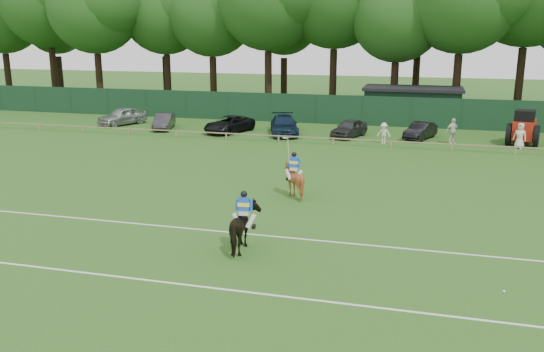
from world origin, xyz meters
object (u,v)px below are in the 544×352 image
(horse_chestnut, at_px, (294,180))
(utility_shed, at_px, (412,104))
(tractor, at_px, (524,128))
(sedan_silver, at_px, (122,116))
(suv_black, at_px, (229,124))
(estate_black, at_px, (420,131))
(spectator_mid, at_px, (452,131))
(spectator_right, at_px, (520,136))
(horse_dark, at_px, (244,228))
(hatch_grey, at_px, (349,128))
(spectator_left, at_px, (384,133))
(sedan_navy, at_px, (284,125))
(sedan_grey, at_px, (164,121))
(polo_ball, at_px, (504,291))

(horse_chestnut, distance_m, utility_shed, 25.84)
(utility_shed, distance_m, tractor, 11.72)
(sedan_silver, bearing_deg, suv_black, 17.53)
(suv_black, bearing_deg, estate_black, 23.52)
(spectator_mid, distance_m, spectator_right, 4.43)
(horse_dark, distance_m, tractor, 27.30)
(hatch_grey, distance_m, estate_black, 5.24)
(sedan_silver, xyz_separation_m, estate_black, (24.64, -0.24, -0.13))
(horse_dark, distance_m, spectator_right, 25.88)
(horse_chestnut, xyz_separation_m, spectator_left, (3.21, 14.78, -0.09))
(tractor, bearing_deg, sedan_navy, -165.89)
(sedan_navy, bearing_deg, sedan_silver, 159.06)
(horse_dark, distance_m, estate_black, 25.24)
(spectator_right, bearing_deg, suv_black, -159.09)
(suv_black, relative_size, hatch_grey, 1.19)
(horse_dark, relative_size, spectator_right, 1.18)
(sedan_silver, distance_m, sedan_grey, 4.49)
(sedan_silver, relative_size, spectator_left, 2.94)
(utility_shed, bearing_deg, horse_chestnut, -100.79)
(tractor, bearing_deg, horse_chestnut, -113.92)
(estate_black, relative_size, utility_shed, 0.44)
(sedan_navy, relative_size, spectator_mid, 2.71)
(suv_black, height_order, sedan_navy, sedan_navy)
(sedan_silver, distance_m, suv_black, 10.09)
(tractor, bearing_deg, sedan_silver, -167.96)
(suv_black, relative_size, polo_ball, 51.35)
(spectator_left, relative_size, utility_shed, 0.18)
(hatch_grey, height_order, estate_black, hatch_grey)
(sedan_navy, distance_m, estate_black, 10.25)
(sedan_silver, distance_m, spectator_mid, 26.89)
(sedan_grey, bearing_deg, sedan_silver, 150.55)
(sedan_grey, distance_m, polo_ball, 34.11)
(estate_black, bearing_deg, hatch_grey, -153.52)
(spectator_mid, bearing_deg, horse_dark, -143.79)
(spectator_left, height_order, tractor, tractor)
(hatch_grey, distance_m, polo_ball, 26.58)
(sedan_silver, relative_size, estate_black, 1.17)
(sedan_silver, bearing_deg, spectator_left, 17.55)
(spectator_left, relative_size, spectator_right, 0.84)
(sedan_silver, xyz_separation_m, sedan_navy, (14.42, -0.96, -0.02))
(sedan_navy, bearing_deg, spectator_left, -29.66)
(spectator_left, bearing_deg, estate_black, 53.80)
(suv_black, xyz_separation_m, sedan_navy, (4.40, 0.26, 0.08))
(spectator_mid, height_order, polo_ball, spectator_mid)
(suv_black, bearing_deg, hatch_grey, 22.46)
(tractor, bearing_deg, estate_black, -170.64)
(sedan_silver, distance_m, tractor, 31.67)
(sedan_grey, relative_size, spectator_left, 2.58)
(horse_dark, height_order, suv_black, horse_dark)
(sedan_navy, bearing_deg, spectator_right, -21.10)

